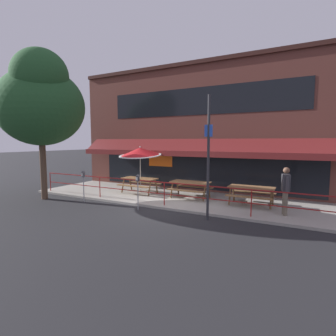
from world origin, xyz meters
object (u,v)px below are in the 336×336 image
object	(u,v)px
picnic_table_left	(139,181)
parking_meter_near	(83,177)
picnic_table_centre	(190,185)
parking_meter_far	(138,181)
patio_umbrella_left	(140,152)
picnic_table_right	(251,191)
street_sign_pole	(208,157)
street_tree_curbside	(40,102)
pedestrian_walking	(286,188)

from	to	relation	value
picnic_table_left	parking_meter_near	distance (m)	2.88
picnic_table_centre	parking_meter_far	bearing A→B (deg)	-113.79
picnic_table_centre	patio_umbrella_left	size ratio (longest dim) A/B	0.75
parking_meter_far	picnic_table_left	bearing A→B (deg)	122.78
patio_umbrella_left	parking_meter_far	bearing A→B (deg)	-58.13
picnic_table_centre	picnic_table_right	distance (m)	2.75
patio_umbrella_left	picnic_table_right	bearing A→B (deg)	-0.89
picnic_table_centre	parking_meter_far	xyz separation A→B (m)	(-1.14, -2.60, 0.44)
street_sign_pole	picnic_table_centre	bearing A→B (deg)	124.07
parking_meter_far	street_tree_curbside	world-z (taller)	street_tree_curbside
picnic_table_centre	patio_umbrella_left	distance (m)	3.12
picnic_table_centre	street_sign_pole	size ratio (longest dim) A/B	0.42
pedestrian_walking	parking_meter_near	size ratio (longest dim) A/B	1.20
street_sign_pole	street_tree_curbside	world-z (taller)	street_tree_curbside
street_tree_curbside	parking_meter_near	bearing A→B (deg)	11.76
picnic_table_centre	street_tree_curbside	bearing A→B (deg)	-153.01
picnic_table_right	parking_meter_near	world-z (taller)	parking_meter_near
pedestrian_walking	picnic_table_left	bearing A→B (deg)	172.41
patio_umbrella_left	parking_meter_near	bearing A→B (deg)	-115.28
patio_umbrella_left	pedestrian_walking	xyz separation A→B (m)	(6.83, -1.00, -1.12)
picnic_table_right	parking_meter_near	xyz separation A→B (m)	(-6.75, -2.56, 0.44)
parking_meter_far	street_sign_pole	world-z (taller)	street_sign_pole
picnic_table_left	street_tree_curbside	world-z (taller)	street_tree_curbside
parking_meter_far	street_tree_curbside	xyz separation A→B (m)	(-4.92, -0.49, 3.35)
picnic_table_left	pedestrian_walking	distance (m)	6.90
picnic_table_left	picnic_table_right	size ratio (longest dim) A/B	1.00
picnic_table_right	street_sign_pole	size ratio (longest dim) A/B	0.42
picnic_table_centre	street_tree_curbside	distance (m)	7.79
picnic_table_left	parking_meter_far	xyz separation A→B (m)	(1.61, -2.50, 0.44)
picnic_table_centre	street_sign_pole	world-z (taller)	street_sign_pole
picnic_table_left	street_sign_pole	bearing A→B (deg)	-28.75
patio_umbrella_left	street_tree_curbside	xyz separation A→B (m)	(-3.31, -3.08, 2.32)
street_sign_pole	picnic_table_left	bearing A→B (deg)	151.25
parking_meter_near	street_sign_pole	world-z (taller)	street_sign_pole
picnic_table_right	street_tree_curbside	bearing A→B (deg)	-161.26
picnic_table_centre	street_sign_pole	bearing A→B (deg)	-55.93
picnic_table_centre	patio_umbrella_left	xyz separation A→B (m)	(-2.75, -0.01, 1.47)
parking_meter_near	street_sign_pole	distance (m)	5.83
patio_umbrella_left	parking_meter_far	xyz separation A→B (m)	(1.61, -2.58, -1.03)
picnic_table_centre	picnic_table_right	xyz separation A→B (m)	(2.75, -0.10, 0.00)
picnic_table_left	patio_umbrella_left	world-z (taller)	patio_umbrella_left
picnic_table_centre	street_sign_pole	distance (m)	3.43
patio_umbrella_left	parking_meter_near	distance (m)	3.10
picnic_table_left	picnic_table_right	xyz separation A→B (m)	(5.50, 0.00, 0.00)
picnic_table_left	patio_umbrella_left	distance (m)	1.48
parking_meter_far	picnic_table_right	bearing A→B (deg)	32.68
parking_meter_near	street_tree_curbside	world-z (taller)	street_tree_curbside
picnic_table_right	street_sign_pole	bearing A→B (deg)	-112.50
picnic_table_left	parking_meter_near	bearing A→B (deg)	-116.05
patio_umbrella_left	parking_meter_far	distance (m)	3.21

